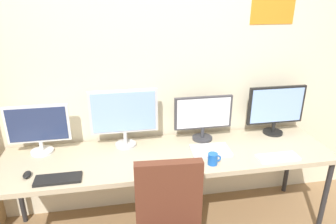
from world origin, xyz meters
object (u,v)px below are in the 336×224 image
at_px(laptop_closed, 210,151).
at_px(desk, 169,159).
at_px(computer_mouse, 27,175).
at_px(keyboard_center, 175,168).
at_px(monitor_center_right, 203,116).
at_px(monitor_far_right, 276,108).
at_px(monitor_far_left, 38,127).
at_px(monitor_center_left, 124,115).
at_px(coffee_mug, 213,159).
at_px(keyboard_left, 58,179).
at_px(keyboard_right, 278,157).

bearing_deg(laptop_closed, desk, 177.65).
height_order(desk, laptop_closed, laptop_closed).
distance_m(desk, computer_mouse, 1.08).
height_order(desk, keyboard_center, keyboard_center).
relative_size(monitor_center_right, keyboard_center, 1.38).
relative_size(desk, monitor_center_right, 5.24).
xyz_separation_m(monitor_far_right, laptop_closed, (-0.69, -0.24, -0.24)).
xyz_separation_m(monitor_far_left, monitor_center_left, (0.69, 0.00, 0.06)).
bearing_deg(monitor_center_left, monitor_far_right, -0.00).
relative_size(desk, computer_mouse, 28.12).
xyz_separation_m(desk, keyboard_center, (0.00, -0.23, 0.06)).
bearing_deg(monitor_far_left, monitor_center_left, 0.01).
xyz_separation_m(monitor_center_left, laptop_closed, (0.69, -0.24, -0.27)).
relative_size(monitor_center_left, keyboard_center, 1.52).
bearing_deg(monitor_center_left, laptop_closed, -19.42).
height_order(monitor_far_right, laptop_closed, monitor_far_right).
relative_size(monitor_center_left, coffee_mug, 5.34).
relative_size(monitor_far_left, keyboard_center, 1.32).
relative_size(keyboard_left, keyboard_center, 0.86).
relative_size(desk, keyboard_right, 8.08).
bearing_deg(keyboard_left, desk, 15.31).
distance_m(monitor_far_right, coffee_mug, 0.87).
distance_m(monitor_center_left, computer_mouse, 0.85).
distance_m(monitor_far_left, computer_mouse, 0.41).
relative_size(monitor_center_left, keyboard_left, 1.76).
bearing_deg(laptop_closed, monitor_center_left, 163.22).
height_order(monitor_center_left, keyboard_left, monitor_center_left).
distance_m(monitor_far_left, keyboard_right, 1.93).
height_order(monitor_center_left, coffee_mug, monitor_center_left).
xyz_separation_m(keyboard_right, coffee_mug, (-0.54, 0.01, 0.04)).
bearing_deg(keyboard_center, computer_mouse, 175.31).
bearing_deg(computer_mouse, keyboard_center, -4.69).
height_order(monitor_center_right, keyboard_center, monitor_center_right).
relative_size(monitor_far_left, keyboard_left, 1.53).
bearing_deg(monitor_center_right, keyboard_center, -127.81).
relative_size(monitor_far_right, keyboard_center, 1.44).
xyz_separation_m(keyboard_left, keyboard_right, (1.68, 0.00, 0.00)).
bearing_deg(monitor_center_left, keyboard_left, -138.32).
bearing_deg(keyboard_right, desk, 164.69).
bearing_deg(computer_mouse, coffee_mug, -3.07).
height_order(monitor_far_left, monitor_far_right, monitor_far_right).
xyz_separation_m(monitor_far_right, keyboard_center, (-1.03, -0.44, -0.24)).
distance_m(monitor_far_right, laptop_closed, 0.77).
bearing_deg(monitor_far_left, keyboard_left, -66.80).
relative_size(keyboard_left, coffee_mug, 3.04).
bearing_deg(coffee_mug, desk, 144.59).
xyz_separation_m(monitor_center_right, coffee_mug, (-0.04, -0.43, -0.18)).
height_order(desk, keyboard_left, keyboard_left).
relative_size(keyboard_left, computer_mouse, 3.35).
height_order(desk, keyboard_right, keyboard_right).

